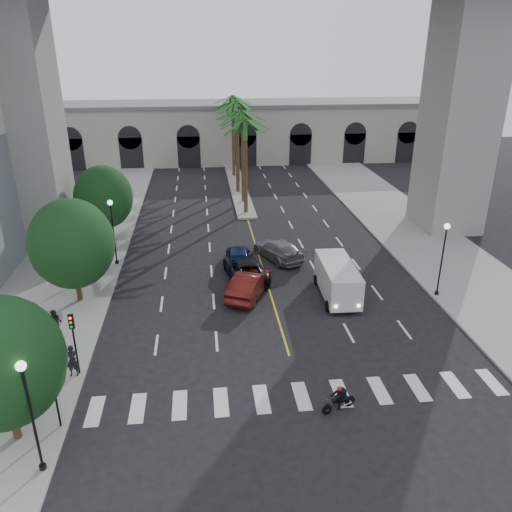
{
  "coord_description": "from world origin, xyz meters",
  "views": [
    {
      "loc": [
        -4.51,
        -21.22,
        16.01
      ],
      "look_at": [
        -1.43,
        6.0,
        4.48
      ],
      "focal_mm": 35.0,
      "sensor_mm": 36.0,
      "label": 1
    }
  ],
  "objects_px": {
    "car_b": "(249,284)",
    "pedestrian_b": "(55,323)",
    "lamp_post_left_far": "(113,227)",
    "car_d": "(278,250)",
    "traffic_signal_far": "(73,334)",
    "cargo_van": "(338,279)",
    "car_a": "(343,270)",
    "lamp_post_left_near": "(30,408)",
    "car_c": "(245,268)",
    "car_e": "(238,257)",
    "motorcycle_rider": "(340,399)",
    "lamp_post_right": "(443,254)",
    "pedestrian_a": "(73,361)",
    "traffic_signal_near": "(53,383)"
  },
  "relations": [
    {
      "from": "car_c",
      "to": "car_e",
      "type": "xyz_separation_m",
      "value": [
        -0.36,
        2.09,
        0.02
      ]
    },
    {
      "from": "lamp_post_right",
      "to": "pedestrian_a",
      "type": "bearing_deg",
      "value": -163.75
    },
    {
      "from": "traffic_signal_near",
      "to": "car_b",
      "type": "xyz_separation_m",
      "value": [
        9.8,
        12.11,
        -1.65
      ]
    },
    {
      "from": "traffic_signal_near",
      "to": "motorcycle_rider",
      "type": "bearing_deg",
      "value": -0.77
    },
    {
      "from": "lamp_post_left_far",
      "to": "car_b",
      "type": "height_order",
      "value": "lamp_post_left_far"
    },
    {
      "from": "lamp_post_left_near",
      "to": "pedestrian_b",
      "type": "bearing_deg",
      "value": 100.81
    },
    {
      "from": "car_a",
      "to": "cargo_van",
      "type": "height_order",
      "value": "cargo_van"
    },
    {
      "from": "lamp_post_left_near",
      "to": "car_c",
      "type": "distance_m",
      "value": 20.24
    },
    {
      "from": "car_c",
      "to": "pedestrian_b",
      "type": "height_order",
      "value": "pedestrian_b"
    },
    {
      "from": "traffic_signal_far",
      "to": "car_d",
      "type": "bearing_deg",
      "value": 48.33
    },
    {
      "from": "car_b",
      "to": "car_e",
      "type": "bearing_deg",
      "value": -62.11
    },
    {
      "from": "lamp_post_left_far",
      "to": "car_a",
      "type": "height_order",
      "value": "lamp_post_left_far"
    },
    {
      "from": "cargo_van",
      "to": "pedestrian_a",
      "type": "xyz_separation_m",
      "value": [
        -15.99,
        -7.4,
        -0.33
      ]
    },
    {
      "from": "car_c",
      "to": "car_d",
      "type": "bearing_deg",
      "value": -138.15
    },
    {
      "from": "traffic_signal_far",
      "to": "lamp_post_left_far",
      "type": "bearing_deg",
      "value": 90.4
    },
    {
      "from": "car_b",
      "to": "pedestrian_b",
      "type": "distance_m",
      "value": 12.59
    },
    {
      "from": "lamp_post_left_near",
      "to": "lamp_post_left_far",
      "type": "xyz_separation_m",
      "value": [
        0.0,
        21.0,
        0.0
      ]
    },
    {
      "from": "lamp_post_left_far",
      "to": "lamp_post_right",
      "type": "relative_size",
      "value": 1.0
    },
    {
      "from": "lamp_post_left_near",
      "to": "cargo_van",
      "type": "height_order",
      "value": "lamp_post_left_near"
    },
    {
      "from": "motorcycle_rider",
      "to": "car_d",
      "type": "relative_size",
      "value": 0.33
    },
    {
      "from": "lamp_post_left_far",
      "to": "pedestrian_b",
      "type": "bearing_deg",
      "value": -100.86
    },
    {
      "from": "car_e",
      "to": "car_c",
      "type": "bearing_deg",
      "value": 102.49
    },
    {
      "from": "traffic_signal_far",
      "to": "pedestrian_a",
      "type": "relative_size",
      "value": 2.08
    },
    {
      "from": "lamp_post_right",
      "to": "pedestrian_a",
      "type": "distance_m",
      "value": 23.95
    },
    {
      "from": "traffic_signal_near",
      "to": "cargo_van",
      "type": "height_order",
      "value": "traffic_signal_near"
    },
    {
      "from": "pedestrian_a",
      "to": "car_b",
      "type": "bearing_deg",
      "value": 38.43
    },
    {
      "from": "motorcycle_rider",
      "to": "car_e",
      "type": "relative_size",
      "value": 0.37
    },
    {
      "from": "traffic_signal_far",
      "to": "cargo_van",
      "type": "xyz_separation_m",
      "value": [
        15.79,
        7.22,
        -1.16
      ]
    },
    {
      "from": "traffic_signal_far",
      "to": "car_c",
      "type": "distance_m",
      "value": 14.82
    },
    {
      "from": "lamp_post_left_far",
      "to": "car_a",
      "type": "relative_size",
      "value": 1.3
    },
    {
      "from": "car_a",
      "to": "car_c",
      "type": "xyz_separation_m",
      "value": [
        -7.21,
        0.86,
        0.1
      ]
    },
    {
      "from": "car_d",
      "to": "traffic_signal_near",
      "type": "bearing_deg",
      "value": 32.03
    },
    {
      "from": "lamp_post_left_near",
      "to": "traffic_signal_far",
      "type": "height_order",
      "value": "lamp_post_left_near"
    },
    {
      "from": "car_d",
      "to": "pedestrian_a",
      "type": "relative_size",
      "value": 3.08
    },
    {
      "from": "lamp_post_left_far",
      "to": "car_d",
      "type": "relative_size",
      "value": 0.99
    },
    {
      "from": "car_a",
      "to": "motorcycle_rider",
      "type": "bearing_deg",
      "value": 78.92
    },
    {
      "from": "lamp_post_right",
      "to": "cargo_van",
      "type": "height_order",
      "value": "lamp_post_right"
    },
    {
      "from": "car_b",
      "to": "car_a",
      "type": "bearing_deg",
      "value": -140.64
    },
    {
      "from": "car_a",
      "to": "car_d",
      "type": "relative_size",
      "value": 0.76
    },
    {
      "from": "car_b",
      "to": "car_d",
      "type": "distance_m",
      "value": 6.96
    },
    {
      "from": "traffic_signal_near",
      "to": "car_e",
      "type": "distance_m",
      "value": 19.58
    },
    {
      "from": "motorcycle_rider",
      "to": "car_e",
      "type": "xyz_separation_m",
      "value": [
        -3.45,
        17.24,
        0.22
      ]
    },
    {
      "from": "lamp_post_left_near",
      "to": "cargo_van",
      "type": "relative_size",
      "value": 0.93
    },
    {
      "from": "lamp_post_left_near",
      "to": "car_e",
      "type": "relative_size",
      "value": 1.11
    },
    {
      "from": "pedestrian_a",
      "to": "lamp_post_left_far",
      "type": "bearing_deg",
      "value": 88.4
    },
    {
      "from": "car_a",
      "to": "car_b",
      "type": "distance_m",
      "value": 7.48
    },
    {
      "from": "pedestrian_a",
      "to": "traffic_signal_near",
      "type": "bearing_deg",
      "value": -88.21
    },
    {
      "from": "traffic_signal_near",
      "to": "traffic_signal_far",
      "type": "bearing_deg",
      "value": 90.0
    },
    {
      "from": "lamp_post_left_near",
      "to": "car_c",
      "type": "xyz_separation_m",
      "value": [
        9.9,
        17.48,
        -2.42
      ]
    },
    {
      "from": "traffic_signal_near",
      "to": "pedestrian_a",
      "type": "xyz_separation_m",
      "value": [
        -0.2,
        3.82,
        -1.48
      ]
    }
  ]
}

